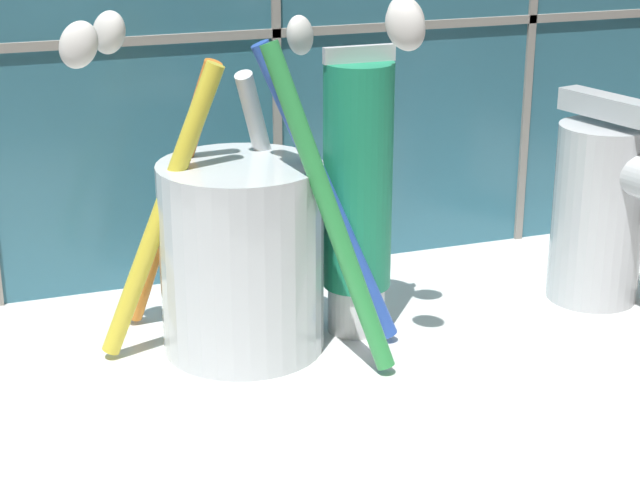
{
  "coord_description": "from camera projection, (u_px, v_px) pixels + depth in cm",
  "views": [
    {
      "loc": [
        -16.29,
        -41.22,
        25.48
      ],
      "look_at": [
        -0.6,
        2.61,
        8.71
      ],
      "focal_mm": 60.0,
      "sensor_mm": 36.0,
      "label": 1
    }
  ],
  "objects": [
    {
      "name": "sink_counter",
      "position": [
        351.0,
        411.0,
        0.5
      ],
      "size": [
        65.2,
        33.37,
        2.0
      ],
      "primitive_type": "cube",
      "color": "white",
      "rests_on": "ground"
    },
    {
      "name": "toothpaste_tube",
      "position": [
        358.0,
        195.0,
        0.54
      ],
      "size": [
        3.67,
        3.49,
        14.9
      ],
      "color": "white",
      "rests_on": "sink_counter"
    },
    {
      "name": "sink_faucet",
      "position": [
        611.0,
        206.0,
        0.58
      ],
      "size": [
        5.6,
        12.67,
        11.54
      ],
      "rotation": [
        0.0,
        0.0,
        -1.34
      ],
      "color": "silver",
      "rests_on": "sink_counter"
    },
    {
      "name": "toothbrush_cup",
      "position": [
        244.0,
        245.0,
        0.53
      ],
      "size": [
        17.23,
        13.48,
        17.95
      ],
      "color": "silver",
      "rests_on": "sink_counter"
    }
  ]
}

